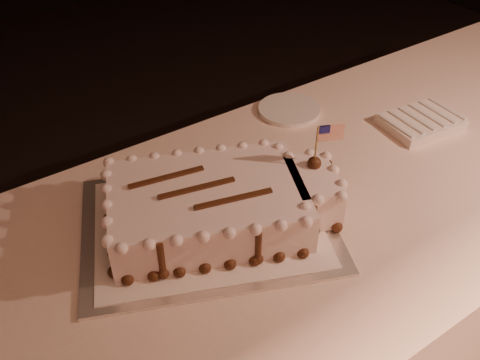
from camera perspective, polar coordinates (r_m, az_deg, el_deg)
banquet_table at (r=1.47m, az=7.00°, el=-12.60°), size 2.40×0.80×0.75m
cake_board at (r=1.11m, az=-3.41°, el=-4.76°), size 0.62×0.55×0.01m
doily at (r=1.11m, az=-3.42°, el=-4.57°), size 0.56×0.50×0.00m
sheet_cake at (r=1.08m, az=-2.10°, el=-2.56°), size 0.51×0.40×0.19m
napkin_stack at (r=1.48m, az=18.73°, el=5.89°), size 0.21×0.16×0.03m
side_plate at (r=1.47m, az=5.25°, el=7.47°), size 0.17×0.17×0.01m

